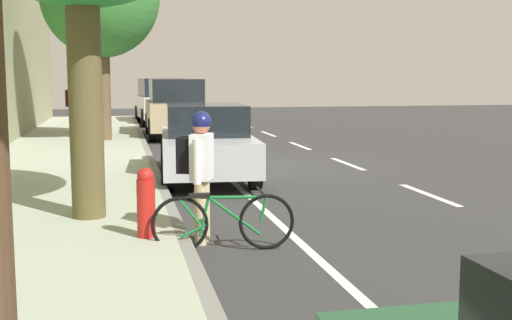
{
  "coord_description": "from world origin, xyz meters",
  "views": [
    {
      "loc": [
        2.67,
        14.6,
        2.08
      ],
      "look_at": [
        0.94,
        6.42,
        1.01
      ],
      "focal_mm": 45.91,
      "sensor_mm": 36.0,
      "label": 1
    }
  ],
  "objects_px": {
    "parked_sedan_silver_mid": "(206,142)",
    "pedestrian_on_phone": "(74,103)",
    "fire_hydrant": "(146,202)",
    "parked_suv_tan_second": "(176,107)",
    "bicycle_at_curb": "(223,221)",
    "cyclist_with_backpack": "(199,164)",
    "parked_suv_white_nearest": "(161,101)"
  },
  "relations": [
    {
      "from": "parked_sedan_silver_mid",
      "to": "bicycle_at_curb",
      "type": "height_order",
      "value": "parked_sedan_silver_mid"
    },
    {
      "from": "parked_suv_tan_second",
      "to": "parked_sedan_silver_mid",
      "type": "xyz_separation_m",
      "value": [
        0.2,
        9.37,
        -0.27
      ]
    },
    {
      "from": "parked_suv_tan_second",
      "to": "parked_sedan_silver_mid",
      "type": "distance_m",
      "value": 9.38
    },
    {
      "from": "parked_sedan_silver_mid",
      "to": "pedestrian_on_phone",
      "type": "distance_m",
      "value": 11.16
    },
    {
      "from": "parked_suv_white_nearest",
      "to": "pedestrian_on_phone",
      "type": "xyz_separation_m",
      "value": [
        3.34,
        5.04,
        0.12
      ]
    },
    {
      "from": "parked_suv_tan_second",
      "to": "cyclist_with_backpack",
      "type": "distance_m",
      "value": 14.55
    },
    {
      "from": "parked_suv_tan_second",
      "to": "parked_sedan_silver_mid",
      "type": "height_order",
      "value": "parked_suv_tan_second"
    },
    {
      "from": "parked_suv_tan_second",
      "to": "cyclist_with_backpack",
      "type": "height_order",
      "value": "parked_suv_tan_second"
    },
    {
      "from": "fire_hydrant",
      "to": "bicycle_at_curb",
      "type": "bearing_deg",
      "value": 164.57
    },
    {
      "from": "parked_suv_tan_second",
      "to": "pedestrian_on_phone",
      "type": "bearing_deg",
      "value": -20.88
    },
    {
      "from": "bicycle_at_curb",
      "to": "fire_hydrant",
      "type": "height_order",
      "value": "fire_hydrant"
    },
    {
      "from": "bicycle_at_curb",
      "to": "pedestrian_on_phone",
      "type": "xyz_separation_m",
      "value": [
        2.69,
        -16.28,
        0.79
      ]
    },
    {
      "from": "parked_suv_tan_second",
      "to": "bicycle_at_curb",
      "type": "xyz_separation_m",
      "value": [
        0.74,
        14.98,
        -0.66
      ]
    },
    {
      "from": "pedestrian_on_phone",
      "to": "parked_suv_white_nearest",
      "type": "bearing_deg",
      "value": -123.51
    },
    {
      "from": "parked_suv_white_nearest",
      "to": "cyclist_with_backpack",
      "type": "height_order",
      "value": "parked_suv_white_nearest"
    },
    {
      "from": "bicycle_at_curb",
      "to": "pedestrian_on_phone",
      "type": "relative_size",
      "value": 0.99
    },
    {
      "from": "parked_sedan_silver_mid",
      "to": "fire_hydrant",
      "type": "distance_m",
      "value": 5.55
    },
    {
      "from": "parked_suv_tan_second",
      "to": "cyclist_with_backpack",
      "type": "xyz_separation_m",
      "value": [
        0.97,
        14.51,
        -0.02
      ]
    },
    {
      "from": "parked_suv_white_nearest",
      "to": "fire_hydrant",
      "type": "xyz_separation_m",
      "value": [
        1.55,
        21.08,
        -0.44
      ]
    },
    {
      "from": "parked_suv_tan_second",
      "to": "fire_hydrant",
      "type": "bearing_deg",
      "value": 83.65
    },
    {
      "from": "pedestrian_on_phone",
      "to": "fire_hydrant",
      "type": "bearing_deg",
      "value": 96.37
    },
    {
      "from": "parked_sedan_silver_mid",
      "to": "parked_suv_tan_second",
      "type": "bearing_deg",
      "value": -91.21
    },
    {
      "from": "fire_hydrant",
      "to": "cyclist_with_backpack",
      "type": "bearing_deg",
      "value": -162.3
    },
    {
      "from": "parked_sedan_silver_mid",
      "to": "fire_hydrant",
      "type": "relative_size",
      "value": 5.36
    },
    {
      "from": "parked_suv_white_nearest",
      "to": "pedestrian_on_phone",
      "type": "relative_size",
      "value": 2.76
    },
    {
      "from": "cyclist_with_backpack",
      "to": "fire_hydrant",
      "type": "bearing_deg",
      "value": 17.7
    },
    {
      "from": "parked_suv_tan_second",
      "to": "parked_sedan_silver_mid",
      "type": "relative_size",
      "value": 1.05
    },
    {
      "from": "bicycle_at_curb",
      "to": "cyclist_with_backpack",
      "type": "height_order",
      "value": "cyclist_with_backpack"
    },
    {
      "from": "pedestrian_on_phone",
      "to": "fire_hydrant",
      "type": "height_order",
      "value": "pedestrian_on_phone"
    },
    {
      "from": "parked_suv_white_nearest",
      "to": "cyclist_with_backpack",
      "type": "distance_m",
      "value": 20.89
    },
    {
      "from": "parked_suv_white_nearest",
      "to": "pedestrian_on_phone",
      "type": "height_order",
      "value": "parked_suv_white_nearest"
    },
    {
      "from": "parked_suv_white_nearest",
      "to": "cyclist_with_backpack",
      "type": "xyz_separation_m",
      "value": [
        0.88,
        20.87,
        -0.02
      ]
    }
  ]
}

